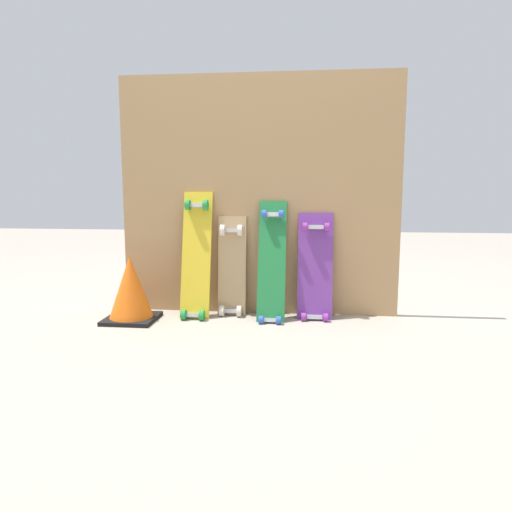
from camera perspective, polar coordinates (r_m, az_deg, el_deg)
ground_plane at (r=3.02m, az=0.15°, el=-7.12°), size 12.00×12.00×0.00m
plywood_wall_panel at (r=2.98m, az=0.30°, el=7.25°), size 1.76×0.04×1.50m
skateboard_yellow at (r=2.95m, az=-7.29°, el=-0.47°), size 0.18×0.25×0.84m
skateboard_natural at (r=2.97m, az=-2.95°, el=-1.77°), size 0.18×0.15×0.68m
skateboard_green at (r=2.87m, az=1.91°, el=-1.34°), size 0.17×0.28×0.80m
skateboard_purple at (r=2.91m, az=7.19°, el=-1.93°), size 0.21×0.19×0.72m
traffic_cone at (r=2.94m, az=-14.98°, el=-3.91°), size 0.30×0.30×0.40m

